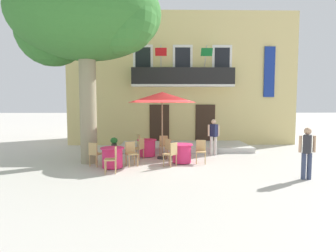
{
  "coord_description": "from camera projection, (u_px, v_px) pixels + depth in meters",
  "views": [
    {
      "loc": [
        -0.15,
        -10.93,
        2.37
      ],
      "look_at": [
        0.11,
        2.35,
        1.3
      ],
      "focal_mm": 30.16,
      "sensor_mm": 36.0,
      "label": 1
    }
  ],
  "objects": [
    {
      "name": "plane_tree",
      "position": [
        84.0,
        19.0,
        10.86
      ],
      "size": [
        5.93,
        5.2,
        7.5
      ],
      "color": "gray",
      "rests_on": "ground"
    },
    {
      "name": "cafe_table_middle",
      "position": [
        112.0,
        158.0,
        10.3
      ],
      "size": [
        0.86,
        0.86,
        0.76
      ],
      "color": "#E52D66",
      "rests_on": "ground"
    },
    {
      "name": "cafe_chair_middle_1",
      "position": [
        95.0,
        153.0,
        10.55
      ],
      "size": [
        0.54,
        0.54,
        0.91
      ],
      "color": "tan",
      "rests_on": "ground"
    },
    {
      "name": "cafe_chair_middle_0",
      "position": [
        131.0,
        152.0,
        10.7
      ],
      "size": [
        0.53,
        0.53,
        0.91
      ],
      "color": "tan",
      "rests_on": "ground"
    },
    {
      "name": "pedestrian_mid_plaza",
      "position": [
        307.0,
        150.0,
        8.73
      ],
      "size": [
        0.53,
        0.4,
        1.62
      ],
      "color": "#384260",
      "rests_on": "ground"
    },
    {
      "name": "cafe_chair_near_tree_1",
      "position": [
        141.0,
        143.0,
        13.23
      ],
      "size": [
        0.51,
        0.51,
        0.91
      ],
      "color": "tan",
      "rests_on": "ground"
    },
    {
      "name": "cafe_chair_near_tree_0",
      "position": [
        164.0,
        144.0,
        12.67
      ],
      "size": [
        0.41,
        0.41,
        0.91
      ],
      "color": "tan",
      "rests_on": "ground"
    },
    {
      "name": "cafe_table_front",
      "position": [
        182.0,
        153.0,
        11.18
      ],
      "size": [
        0.86,
        0.86,
        0.76
      ],
      "color": "#E52D66",
      "rests_on": "ground"
    },
    {
      "name": "entrance_step_platform",
      "position": [
        184.0,
        146.0,
        14.69
      ],
      "size": [
        6.58,
        2.77,
        0.25
      ],
      "primitive_type": "cube",
      "color": "silver",
      "rests_on": "ground"
    },
    {
      "name": "cafe_umbrella",
      "position": [
        162.0,
        98.0,
        11.9
      ],
      "size": [
        2.9,
        2.9,
        2.85
      ],
      "color": "#997A56",
      "rests_on": "ground"
    },
    {
      "name": "cafe_chair_front_2",
      "position": [
        172.0,
        153.0,
        10.54
      ],
      "size": [
        0.56,
        0.56,
        0.91
      ],
      "color": "tan",
      "rests_on": "ground"
    },
    {
      "name": "building_facade",
      "position": [
        180.0,
        81.0,
        17.77
      ],
      "size": [
        13.0,
        5.09,
        7.5
      ],
      "color": "#DBC67F",
      "rests_on": "ground"
    },
    {
      "name": "ground_planter_left",
      "position": [
        114.0,
        143.0,
        14.63
      ],
      "size": [
        0.37,
        0.37,
        0.6
      ],
      "color": "#47423D",
      "rests_on": "ground"
    },
    {
      "name": "cafe_chair_near_tree_2",
      "position": [
        139.0,
        147.0,
        11.86
      ],
      "size": [
        0.54,
        0.54,
        0.91
      ],
      "color": "tan",
      "rests_on": "ground"
    },
    {
      "name": "ground_plane",
      "position": [
        166.0,
        164.0,
        11.08
      ],
      "size": [
        120.0,
        120.0,
        0.0
      ],
      "primitive_type": "plane",
      "color": "beige"
    },
    {
      "name": "cafe_chair_middle_2",
      "position": [
        113.0,
        158.0,
        9.56
      ],
      "size": [
        0.43,
        0.43,
        0.91
      ],
      "color": "tan",
      "rests_on": "ground"
    },
    {
      "name": "cafe_chair_front_1",
      "position": [
        170.0,
        148.0,
        11.76
      ],
      "size": [
        0.55,
        0.55,
        0.91
      ],
      "color": "tan",
      "rests_on": "ground"
    },
    {
      "name": "cafe_table_near_tree",
      "position": [
        147.0,
        148.0,
        12.58
      ],
      "size": [
        0.86,
        0.86,
        0.76
      ],
      "color": "#E52D66",
      "rests_on": "ground"
    },
    {
      "name": "cafe_chair_front_0",
      "position": [
        201.0,
        150.0,
        11.16
      ],
      "size": [
        0.45,
        0.45,
        0.91
      ],
      "color": "tan",
      "rests_on": "ground"
    },
    {
      "name": "pedestrian_near_entrance",
      "position": [
        214.0,
        135.0,
        12.85
      ],
      "size": [
        0.53,
        0.4,
        1.65
      ],
      "color": "silver",
      "rests_on": "ground"
    }
  ]
}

